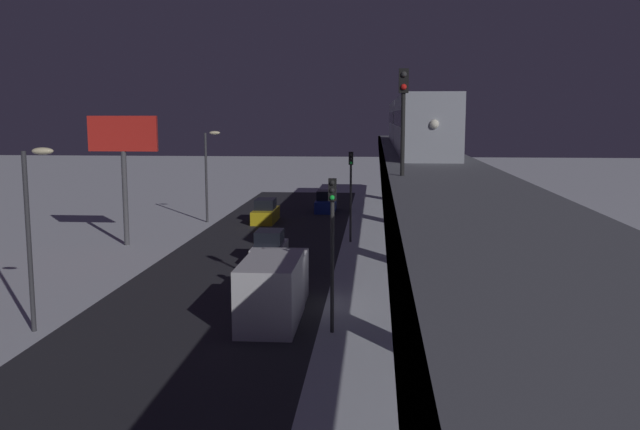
{
  "coord_description": "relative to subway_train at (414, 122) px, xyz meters",
  "views": [
    {
      "loc": [
        -3.63,
        31.86,
        8.9
      ],
      "look_at": [
        0.45,
        -19.01,
        1.58
      ],
      "focal_mm": 38.92,
      "sensor_mm": 36.0,
      "label": 1
    }
  ],
  "objects": [
    {
      "name": "sedan_white",
      "position": [
        9.18,
        10.41,
        -7.63
      ],
      "size": [
        1.8,
        4.31,
        1.97
      ],
      "rotation": [
        0.0,
        0.0,
        3.14
      ],
      "color": "silver",
      "rests_on": "ground_plane"
    },
    {
      "name": "ground_plane",
      "position": [
        6.39,
        19.87,
        -8.42
      ],
      "size": [
        240.0,
        240.0,
        0.0
      ],
      "primitive_type": "plane",
      "color": "silver"
    },
    {
      "name": "commercial_billboard",
      "position": [
        19.93,
        5.6,
        -1.6
      ],
      "size": [
        4.8,
        0.36,
        8.9
      ],
      "color": "#4C4C51",
      "rests_on": "ground_plane"
    },
    {
      "name": "avenue_asphalt",
      "position": [
        10.58,
        19.87,
        -8.42
      ],
      "size": [
        11.0,
        96.92,
        0.01
      ],
      "primitive_type": "cube",
      "color": "#28282D",
      "rests_on": "ground_plane"
    },
    {
      "name": "sedan_blue_2",
      "position": [
        7.38,
        -12.59,
        -7.63
      ],
      "size": [
        1.8,
        4.51,
        1.97
      ],
      "rotation": [
        0.0,
        0.0,
        3.14
      ],
      "color": "navy",
      "rests_on": "ground_plane"
    },
    {
      "name": "rail_signal",
      "position": [
        1.75,
        25.32,
        0.95
      ],
      "size": [
        0.36,
        0.41,
        4.0
      ],
      "color": "black",
      "rests_on": "elevated_railway"
    },
    {
      "name": "traffic_light_mid",
      "position": [
        4.48,
        3.16,
        -4.23
      ],
      "size": [
        0.32,
        0.44,
        6.4
      ],
      "color": "#2D2D2D",
      "rests_on": "ground_plane"
    },
    {
      "name": "street_lamp_far",
      "position": [
        16.65,
        -5.13,
        -3.61
      ],
      "size": [
        1.35,
        0.44,
        7.65
      ],
      "color": "#38383D",
      "rests_on": "ground_plane"
    },
    {
      "name": "sedan_yellow",
      "position": [
        11.98,
        -5.62,
        -7.63
      ],
      "size": [
        1.8,
        4.68,
        1.97
      ],
      "color": "gold",
      "rests_on": "ground_plane"
    },
    {
      "name": "traffic_light_near",
      "position": [
        4.48,
        24.03,
        -4.23
      ],
      "size": [
        0.32,
        0.44,
        6.4
      ],
      "color": "#2D2D2D",
      "rests_on": "ground_plane"
    },
    {
      "name": "elevated_railway",
      "position": [
        0.09,
        19.87,
        -2.66
      ],
      "size": [
        5.0,
        96.92,
        6.64
      ],
      "color": "slate",
      "rests_on": "ground_plane"
    },
    {
      "name": "box_truck",
      "position": [
        7.18,
        21.99,
        -7.08
      ],
      "size": [
        2.4,
        7.4,
        2.8
      ],
      "color": "#B2B2B7",
      "rests_on": "ground_plane"
    },
    {
      "name": "subway_train",
      "position": [
        0.0,
        0.0,
        0.0
      ],
      "size": [
        2.94,
        36.87,
        3.4
      ],
      "color": "#999EA8",
      "rests_on": "elevated_railway"
    },
    {
      "name": "street_lamp_near",
      "position": [
        16.65,
        24.87,
        -3.61
      ],
      "size": [
        1.35,
        0.44,
        7.65
      ],
      "color": "#38383D",
      "rests_on": "ground_plane"
    }
  ]
}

